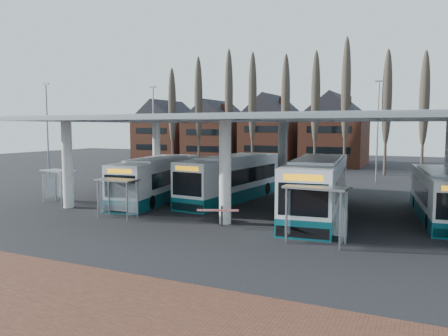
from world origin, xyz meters
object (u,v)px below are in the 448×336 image
at_px(bus_0, 158,180).
at_px(bus_3, 440,195).
at_px(bus_2, 318,188).
at_px(bus_1, 233,179).
at_px(shelter_0, 60,179).
at_px(shelter_2, 317,201).
at_px(shelter_1, 119,189).

height_order(bus_0, bus_3, bus_0).
bearing_deg(bus_2, bus_3, 9.55).
bearing_deg(bus_0, bus_3, -5.23).
distance_m(bus_1, bus_2, 7.96).
xyz_separation_m(bus_1, shelter_0, (-11.14, -6.67, 0.16)).
bearing_deg(shelter_0, bus_1, 41.29).
height_order(bus_1, bus_2, bus_2).
relative_size(shelter_0, shelter_2, 0.91).
bearing_deg(bus_0, bus_2, -12.20).
bearing_deg(bus_2, shelter_2, -83.97).
relative_size(bus_3, shelter_0, 3.94).
bearing_deg(shelter_2, shelter_1, 179.66).
xyz_separation_m(bus_1, bus_2, (7.28, -3.22, 0.12)).
distance_m(shelter_1, shelter_2, 12.52).
relative_size(bus_0, shelter_2, 3.89).
relative_size(bus_2, shelter_0, 4.78).
bearing_deg(bus_3, bus_1, 168.16).
bearing_deg(bus_3, bus_2, -171.10).
bearing_deg(bus_2, shelter_1, -157.92).
relative_size(bus_0, shelter_1, 4.61).
distance_m(bus_0, shelter_1, 6.79).
distance_m(bus_0, shelter_2, 15.82).
xyz_separation_m(bus_0, bus_2, (12.48, -0.66, 0.19)).
height_order(shelter_1, shelter_2, shelter_2).
height_order(bus_1, shelter_2, bus_1).
distance_m(bus_2, shelter_0, 18.75).
xyz_separation_m(bus_2, shelter_2, (1.48, -6.76, 0.30)).
relative_size(bus_2, shelter_1, 5.15).
bearing_deg(bus_1, bus_2, -18.29).
bearing_deg(shelter_0, shelter_2, 0.96).
bearing_deg(shelter_2, bus_1, 134.66).
xyz_separation_m(shelter_0, shelter_2, (19.91, -3.31, 0.27)).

